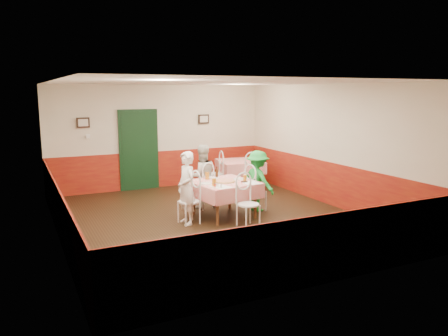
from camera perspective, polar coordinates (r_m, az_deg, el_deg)
name	(u,v)px	position (r m, az deg, el deg)	size (l,w,h in m)	color
floor	(212,219)	(9.15, -1.52, -6.70)	(7.00, 7.00, 0.00)	black
ceiling	(212,82)	(8.77, -1.60, 11.11)	(7.00, 7.00, 0.00)	white
back_wall	(159,137)	(12.10, -8.42, 4.06)	(6.00, 0.10, 2.80)	beige
front_wall	(322,186)	(5.89, 12.64, -2.30)	(6.00, 0.10, 2.80)	beige
left_wall	(54,163)	(8.10, -21.26, 0.59)	(0.10, 7.00, 2.80)	beige
right_wall	(330,145)	(10.44, 13.64, 2.95)	(0.10, 7.00, 2.80)	beige
wainscot_back	(160,169)	(12.21, -8.30, -0.15)	(6.00, 0.03, 1.00)	maroon
wainscot_front	(318,251)	(6.15, 12.23, -10.49)	(6.00, 0.03, 1.00)	maroon
wainscot_left	(59,213)	(8.29, -20.77, -5.55)	(0.03, 7.00, 1.00)	maroon
wainscot_right	(328,183)	(10.58, 13.37, -1.89)	(0.03, 7.00, 1.00)	maroon
door	(139,151)	(11.93, -11.06, 2.21)	(0.96, 0.06, 2.10)	black
picture_left	(83,123)	(11.58, -17.93, 5.66)	(0.32, 0.03, 0.26)	black
picture_right	(204,119)	(12.47, -2.67, 6.41)	(0.32, 0.03, 0.26)	black
thermostat	(88,136)	(11.62, -17.35, 3.97)	(0.10, 0.03, 0.10)	white
main_table	(224,199)	(9.24, 0.00, -4.13)	(1.22, 1.22, 0.77)	red
second_table	(240,174)	(11.99, 2.11, -0.84)	(1.12, 1.12, 0.77)	red
chair_left	(189,202)	(8.79, -4.62, -4.39)	(0.42, 0.42, 0.90)	white
chair_right	(256,191)	(9.71, 4.17, -3.00)	(0.42, 0.42, 0.90)	white
chair_far	(203,189)	(9.92, -2.75, -2.71)	(0.42, 0.42, 0.90)	white
chair_near	(248,205)	(8.55, 3.19, -4.79)	(0.42, 0.42, 0.90)	white
chair_second_a	(215,174)	(11.65, -1.15, -0.78)	(0.42, 0.42, 0.90)	white
chair_second_b	(254,176)	(11.33, 3.89, -1.11)	(0.42, 0.42, 0.90)	white
pizza	(225,181)	(9.12, 0.07, -1.74)	(0.42, 0.42, 0.03)	#B74723
plate_left	(206,184)	(8.93, -2.41, -2.04)	(0.25, 0.25, 0.01)	white
plate_right	(239,179)	(9.40, 1.96, -1.43)	(0.25, 0.25, 0.01)	white
plate_far	(214,178)	(9.50, -1.33, -1.31)	(0.25, 0.25, 0.01)	white
glass_a	(214,182)	(8.70, -1.30, -1.89)	(0.08, 0.08, 0.16)	#BF7219
glass_b	(245,178)	(9.17, 2.75, -1.35)	(0.07, 0.07, 0.14)	#BF7219
glass_c	(207,176)	(9.38, -2.20, -1.02)	(0.08, 0.08, 0.16)	#BF7219
beer_bottle	(217,173)	(9.53, -0.96, -0.63)	(0.06, 0.06, 0.22)	#381C0A
shaker_a	(218,185)	(8.60, -0.82, -2.26)	(0.04, 0.04, 0.09)	silver
shaker_b	(221,186)	(8.54, -0.37, -2.33)	(0.04, 0.04, 0.09)	silver
shaker_c	(215,185)	(8.60, -1.19, -2.26)	(0.04, 0.04, 0.09)	#B23319
menu_left	(221,187)	(8.66, -0.46, -2.46)	(0.30, 0.40, 0.00)	white
menu_right	(251,183)	(9.05, 3.51, -1.93)	(0.30, 0.40, 0.00)	white
wallet	(244,182)	(9.10, 2.67, -1.79)	(0.11, 0.09, 0.02)	black
diner_left	(186,188)	(8.70, -4.93, -2.63)	(0.53, 0.35, 1.47)	gray
diner_far	(202,176)	(9.90, -2.91, -1.11)	(0.70, 0.55, 1.45)	gray
diner_right	(258,181)	(9.69, 4.42, -1.68)	(0.87, 0.50, 1.35)	gray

